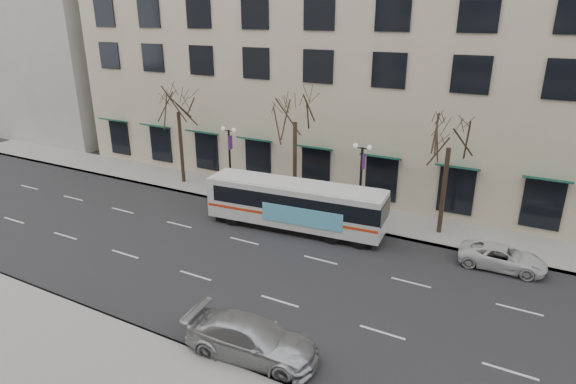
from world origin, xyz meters
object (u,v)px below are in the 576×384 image
Objects in this scene: lamp_post_right at (361,179)px; white_pickup at (502,257)px; tree_far_left at (177,99)px; city_bus at (296,204)px; tree_far_right at (451,132)px; lamp_post_left at (230,158)px; silver_car at (252,339)px; tree_far_mid at (295,108)px.

lamp_post_right is 1.19× the size of white_pickup.
tree_far_left is 0.73× the size of city_bus.
tree_far_right is 1.55× the size of lamp_post_left.
tree_far_right is 15.40m from lamp_post_left.
lamp_post_right is 0.46× the size of city_bus.
tree_far_right is at bearing -20.36° from silver_car.
white_pickup is at bearing -6.45° from tree_far_left.
lamp_post_right is at bearing -1.45° from silver_car.
tree_far_mid is 1.06× the size of tree_far_right.
lamp_post_left reaches higher than white_pickup.
tree_far_left is 1.90× the size of white_pickup.
tree_far_mid is (10.00, 0.00, 0.21)m from tree_far_left.
lamp_post_right is at bearing 37.99° from city_bus.
tree_far_left is 24.73m from white_pickup.
tree_far_right is 6.11m from lamp_post_right.
lamp_post_left is 0.46× the size of city_bus.
tree_far_left reaches higher than lamp_post_right.
lamp_post_left is (-4.99, -0.60, -3.96)m from tree_far_mid.
tree_far_left is 1.60× the size of lamp_post_left.
white_pickup is at bearing -6.35° from lamp_post_left.
tree_far_right is at bearing 0.00° from tree_far_left.
tree_far_mid is 6.40m from lamp_post_left.
white_pickup is at bearing -35.22° from tree_far_right.
tree_far_mid is at bearing 173.17° from lamp_post_right.
lamp_post_right reaches higher than silver_car.
tree_far_mid reaches higher than tree_far_right.
city_bus reaches higher than white_pickup.
tree_far_right reaches higher than white_pickup.
tree_far_mid is 6.58m from city_bus.
silver_car is at bearing -105.29° from tree_far_right.
tree_far_right is (10.00, -0.00, -0.48)m from tree_far_mid.
lamp_post_left is at bearing 152.29° from city_bus.
tree_far_left is 1.03× the size of tree_far_right.
tree_far_right reaches higher than city_bus.
tree_far_right is 16.48m from silver_car.
silver_car is 14.57m from white_pickup.
lamp_post_left is 1.19× the size of white_pickup.
tree_far_left is at bearing -180.00° from tree_far_mid.
tree_far_mid is 0.75× the size of city_bus.
white_pickup is at bearing -1.21° from city_bus.
white_pickup is (13.82, -2.69, -6.30)m from tree_far_mid.
silver_car is (15.92, -14.94, -5.92)m from tree_far_left.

